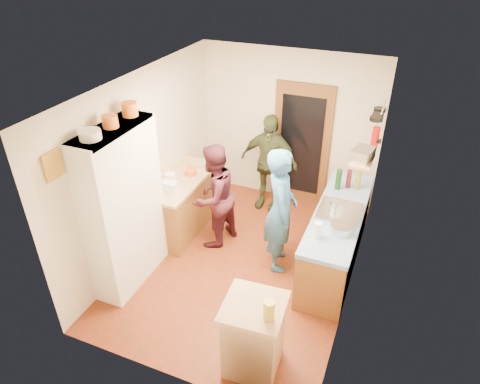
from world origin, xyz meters
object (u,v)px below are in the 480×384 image
Objects in this scene: right_counter_base at (336,239)px; person_hob at (283,212)px; hutch_body at (124,209)px; person_left at (217,196)px; island_base at (253,338)px; person_back at (269,163)px.

person_hob is at bearing -155.21° from right_counter_base.
hutch_body reaches higher than person_hob.
hutch_body reaches higher than person_left.
island_base is 0.53× the size of person_left.
right_counter_base is at bearing 27.47° from hutch_body.
person_back reaches higher than right_counter_base.
hutch_body is 2.06m from person_hob.
island_base is (-0.47, -2.03, 0.01)m from right_counter_base.
hutch_body is at bearing 160.15° from island_base.
hutch_body is 1.22× the size of person_hob.
right_counter_base is 1.22× the size of person_hob.
person_hob is (-0.23, 1.71, 0.47)m from island_base.
person_left reaches higher than island_base.
person_back is at bearing 106.22° from island_base.
hutch_body reaches higher than right_counter_base.
hutch_body is 2.63m from person_back.
person_hob reaches higher than island_base.
person_hob is 1.07m from person_left.
hutch_body is 1.31× the size of person_back.
person_left is at bearing 56.61° from hutch_body.
person_hob is (-0.70, -0.32, 0.48)m from right_counter_base.
right_counter_base is (2.50, 1.30, -0.68)m from hutch_body.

